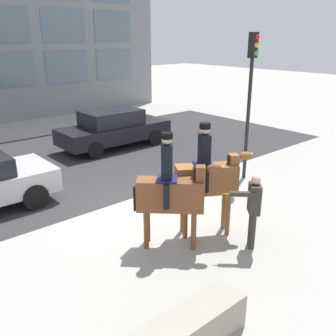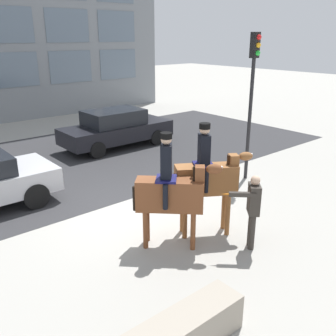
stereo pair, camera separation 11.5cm
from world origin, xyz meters
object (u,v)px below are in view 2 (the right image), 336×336
object	(u,v)px
mounted_horse_companion	(207,177)
traffic_light	(252,85)
mounted_horse_lead	(171,191)
pedestrian_bystander	(253,206)
street_car_far_lane	(116,128)

from	to	relation	value
mounted_horse_companion	traffic_light	distance (m)	4.24
mounted_horse_lead	mounted_horse_companion	world-z (taller)	mounted_horse_companion
mounted_horse_lead	mounted_horse_companion	size ratio (longest dim) A/B	0.97
mounted_horse_lead	pedestrian_bystander	distance (m)	1.75
mounted_horse_companion	mounted_horse_lead	bearing A→B (deg)	-154.64
mounted_horse_companion	street_car_far_lane	size ratio (longest dim) A/B	0.57
mounted_horse_lead	street_car_far_lane	distance (m)	8.09
pedestrian_bystander	traffic_light	world-z (taller)	traffic_light
pedestrian_bystander	traffic_light	bearing A→B (deg)	-96.89
mounted_horse_lead	street_car_far_lane	size ratio (longest dim) A/B	0.56
mounted_horse_lead	pedestrian_bystander	size ratio (longest dim) A/B	1.53
mounted_horse_lead	traffic_light	xyz separation A→B (m)	(4.53, 1.57, 1.69)
mounted_horse_companion	traffic_light	size ratio (longest dim) A/B	0.59
mounted_horse_lead	mounted_horse_companion	distance (m)	0.98
mounted_horse_lead	street_car_far_lane	bearing A→B (deg)	109.68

